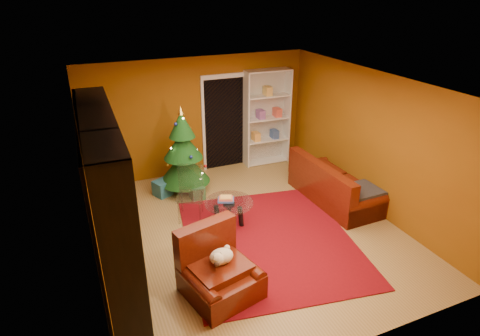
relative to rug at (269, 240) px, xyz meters
name	(u,v)px	position (x,y,z in m)	size (l,w,h in m)	color
floor	(249,232)	(-0.19, 0.42, -0.03)	(5.00, 5.50, 0.05)	olive
ceiling	(250,83)	(-0.19, 0.42, 2.62)	(5.00, 5.50, 0.05)	silver
wall_back	(198,116)	(-0.19, 3.19, 1.29)	(5.00, 0.05, 2.60)	#864C0D
wall_left	(87,192)	(-2.71, 0.42, 1.29)	(0.05, 5.50, 2.60)	#864C0D
wall_right	(373,142)	(2.34, 0.42, 1.29)	(0.05, 5.50, 2.60)	#864C0D
doorway	(224,124)	(0.41, 3.15, 1.04)	(1.06, 0.60, 2.16)	black
rug	(269,240)	(0.00, 0.00, 0.00)	(2.75, 3.21, 0.02)	maroon
media_unit	(108,200)	(-2.46, 0.21, 1.22)	(0.49, 3.21, 2.46)	black
christmas_tree	(183,151)	(-0.80, 2.32, 0.89)	(1.04, 1.04, 1.85)	#103F13
gift_box_teal	(163,188)	(-1.29, 2.31, 0.15)	(0.32, 0.32, 0.32)	#1F607A
gift_box_green	(197,193)	(-0.68, 1.88, 0.12)	(0.27, 0.27, 0.27)	#2D6438
gift_box_red	(183,177)	(-0.75, 2.73, 0.11)	(0.24, 0.24, 0.24)	#9F2D26
white_bookshelf	(267,118)	(1.41, 2.99, 1.11)	(1.06, 0.38, 2.30)	white
armchair	(221,271)	(-1.20, -0.88, 0.39)	(1.02, 1.02, 0.80)	#4B1307
dog	(221,256)	(-1.16, -0.82, 0.58)	(0.40, 0.30, 0.26)	#F3E3C3
sofa	(335,181)	(1.83, 0.75, 0.43)	(2.02, 0.91, 0.87)	#4B1307
coffee_table	(229,213)	(-0.43, 0.76, 0.22)	(0.88, 0.88, 0.55)	gray
acrylic_chair	(190,196)	(-1.01, 1.22, 0.45)	(0.47, 0.51, 0.91)	#66605B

